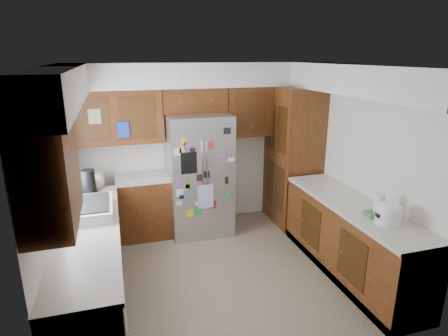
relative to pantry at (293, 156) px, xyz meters
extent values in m
plane|color=gray|center=(-1.50, -1.15, -1.07)|extent=(3.60, 3.60, 0.00)
cube|color=white|center=(-1.50, 0.45, 0.18)|extent=(3.60, 0.04, 2.50)
cube|color=white|center=(-3.30, -1.15, 0.18)|extent=(0.04, 3.20, 2.50)
cube|color=white|center=(0.30, -1.15, 0.18)|extent=(0.04, 3.20, 2.50)
cube|color=white|center=(-1.50, -2.75, 0.18)|extent=(3.60, 0.04, 2.50)
cube|color=white|center=(-1.50, -1.15, 1.43)|extent=(3.60, 3.20, 0.02)
cube|color=white|center=(-1.50, 0.26, 1.25)|extent=(3.60, 0.38, 0.35)
cube|color=white|center=(-3.11, -1.15, 1.25)|extent=(0.38, 3.20, 0.35)
cube|color=white|center=(0.11, -1.15, 1.25)|extent=(0.38, 3.20, 0.35)
cube|color=#49220E|center=(-2.63, 0.28, 0.70)|extent=(1.33, 0.34, 0.75)
cube|color=#49220E|center=(-0.36, 0.28, 0.70)|extent=(1.33, 0.34, 0.75)
cube|color=#49220E|center=(-3.13, -2.30, 0.70)|extent=(0.34, 0.85, 0.75)
cube|color=white|center=(-3.29, -1.05, 0.53)|extent=(0.02, 0.90, 1.05)
cube|color=white|center=(-3.25, -1.05, 0.53)|extent=(0.01, 1.02, 1.15)
cube|color=#1B36A1|center=(-2.54, 0.09, 0.55)|extent=(0.16, 0.02, 0.22)
cube|color=beige|center=(-2.88, 0.09, 0.75)|extent=(0.16, 0.02, 0.20)
cube|color=#49220E|center=(-3.00, -1.45, -0.64)|extent=(0.60, 2.60, 0.88)
cube|color=#49220E|center=(-2.33, 0.15, -0.64)|extent=(0.75, 0.60, 0.88)
cube|color=beige|center=(-3.00, -1.45, -0.17)|extent=(0.63, 2.60, 0.04)
cube|color=beige|center=(-2.33, 0.15, -0.17)|extent=(0.75, 0.60, 0.04)
cube|color=black|center=(-3.00, -1.45, -1.02)|extent=(0.60, 2.60, 0.10)
cube|color=silver|center=(-2.69, -2.30, -0.61)|extent=(0.01, 0.58, 0.80)
cube|color=#49220E|center=(0.00, -1.62, -0.64)|extent=(0.60, 2.25, 0.88)
cube|color=beige|center=(0.00, -1.62, -0.17)|extent=(0.63, 2.25, 0.04)
cube|color=black|center=(0.00, -1.62, -1.02)|extent=(0.60, 2.25, 0.10)
cube|color=#49220E|center=(0.00, 0.00, 0.00)|extent=(0.60, 0.90, 2.15)
cube|color=#9D9DA2|center=(-1.50, 0.05, -0.17)|extent=(0.90, 0.75, 1.80)
cylinder|color=silver|center=(-1.53, -0.34, -0.02)|extent=(0.02, 0.02, 0.90)
cylinder|color=silver|center=(-1.47, -0.34, -0.02)|extent=(0.02, 0.02, 0.90)
cube|color=black|center=(-1.72, -0.33, 0.12)|extent=(0.22, 0.01, 0.30)
cube|color=white|center=(-1.50, -0.35, -0.38)|extent=(0.22, 0.01, 0.34)
cube|color=green|center=(-1.62, -0.33, -0.60)|extent=(0.10, 0.00, 0.11)
cube|color=yellow|center=(-1.81, -0.33, 0.32)|extent=(0.07, 0.00, 0.09)
cube|color=white|center=(-1.87, -0.33, -0.44)|extent=(0.08, 0.00, 0.06)
cube|color=black|center=(-1.47, -0.33, -0.06)|extent=(0.08, 0.00, 0.09)
cube|color=blue|center=(-1.77, -0.33, -0.35)|extent=(0.08, 0.00, 0.08)
cube|color=yellow|center=(-1.73, -0.33, -0.61)|extent=(0.10, 0.00, 0.11)
cube|color=#8C4C99|center=(-1.74, -0.33, 0.37)|extent=(0.09, 0.00, 0.08)
cube|color=orange|center=(-1.75, -0.33, -0.21)|extent=(0.10, 0.00, 0.06)
cube|color=green|center=(-1.17, -0.33, -0.39)|extent=(0.05, 0.00, 0.10)
cube|color=#8C4C99|center=(-1.25, -0.33, 0.19)|extent=(0.09, 0.00, 0.07)
cube|color=green|center=(-1.75, -0.33, -0.21)|extent=(0.06, 0.00, 0.11)
cube|color=#8C4C99|center=(-1.87, -0.33, -0.17)|extent=(0.09, 0.00, 0.12)
cube|color=white|center=(-1.12, -0.33, 0.13)|extent=(0.09, 0.00, 0.05)
cube|color=white|center=(-1.87, -0.33, 0.29)|extent=(0.10, 0.00, 0.10)
cube|color=black|center=(-1.84, -0.33, -0.35)|extent=(0.07, 0.00, 0.06)
cube|color=yellow|center=(-1.79, -0.33, 0.43)|extent=(0.06, 0.00, 0.09)
cube|color=white|center=(-1.60, -0.33, -0.47)|extent=(0.09, 0.00, 0.06)
cube|color=white|center=(-1.86, -0.33, -0.29)|extent=(0.10, 0.00, 0.11)
cube|color=red|center=(-1.58, -0.33, -0.21)|extent=(0.06, 0.00, 0.10)
cube|color=black|center=(-1.19, -0.33, -0.17)|extent=(0.05, 0.00, 0.11)
cube|color=black|center=(-1.67, -0.33, 0.28)|extent=(0.08, 0.00, 0.10)
cube|color=red|center=(-1.40, -0.33, 0.35)|extent=(0.08, 0.00, 0.10)
cube|color=red|center=(-1.39, -0.33, -0.52)|extent=(0.09, 0.00, 0.12)
cube|color=black|center=(-1.57, -0.33, -0.10)|extent=(0.10, 0.00, 0.10)
cube|color=black|center=(-1.18, -0.33, 0.54)|extent=(0.10, 0.00, 0.09)
cube|color=#49220E|center=(-1.50, 0.28, 0.90)|extent=(0.96, 0.34, 0.35)
sphere|color=blue|center=(-1.72, 0.21, 1.22)|extent=(0.29, 0.29, 0.29)
cylinder|color=black|center=(-1.27, 0.29, 1.15)|extent=(0.25, 0.25, 0.14)
ellipsoid|color=#333338|center=(-1.27, 0.29, 1.22)|extent=(0.23, 0.23, 0.10)
cube|color=silver|center=(-3.00, -1.05, -0.09)|extent=(0.52, 0.70, 0.12)
cube|color=black|center=(-3.00, -1.05, -0.03)|extent=(0.44, 0.60, 0.02)
cylinder|color=silver|center=(-3.20, -1.05, 0.07)|extent=(0.02, 0.02, 0.30)
cylinder|color=silver|center=(-3.14, -1.05, 0.20)|extent=(0.16, 0.02, 0.02)
cube|color=yellow|center=(-2.81, -1.27, -0.13)|extent=(0.10, 0.18, 0.04)
cube|color=black|center=(-3.00, -0.61, -0.10)|extent=(0.18, 0.14, 0.10)
cylinder|color=black|center=(-3.00, -0.61, 0.09)|extent=(0.16, 0.16, 0.28)
cylinder|color=#9D9DA2|center=(-3.00, -0.38, -0.05)|extent=(0.14, 0.14, 0.20)
sphere|color=silver|center=(-2.93, -0.21, -0.05)|extent=(0.20, 0.20, 0.20)
cube|color=#3F72B2|center=(-3.13, -0.05, -0.06)|extent=(0.14, 0.10, 0.18)
cube|color=#BFB28C|center=(-2.90, 0.12, -0.08)|extent=(0.10, 0.08, 0.14)
cylinder|color=silver|center=(-3.00, -0.75, -0.10)|extent=(0.08, 0.08, 0.11)
cylinder|color=white|center=(0.00, -2.19, -0.07)|extent=(0.27, 0.27, 0.18)
ellipsoid|color=white|center=(0.00, -2.19, 0.02)|extent=(0.26, 0.26, 0.12)
cube|color=black|center=(-0.12, -2.19, -0.05)|extent=(0.04, 0.06, 0.04)
cylinder|color=white|center=(0.05, -1.97, -0.03)|extent=(0.11, 0.11, 0.25)
camera|label=1|loc=(-2.65, -5.11, 1.53)|focal=30.00mm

